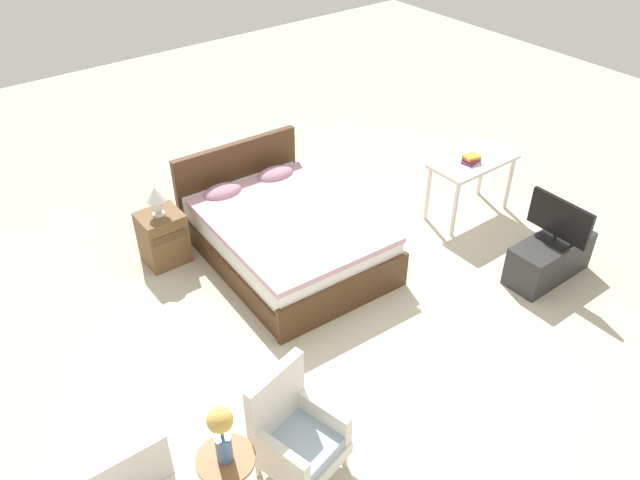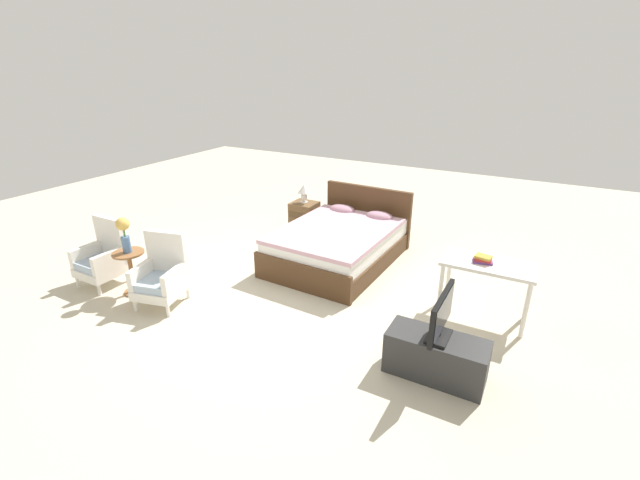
{
  "view_description": "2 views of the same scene",
  "coord_description": "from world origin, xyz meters",
  "px_view_note": "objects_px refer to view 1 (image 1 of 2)",
  "views": [
    {
      "loc": [
        -2.91,
        -3.38,
        4.16
      ],
      "look_at": [
        -0.1,
        0.32,
        0.79
      ],
      "focal_mm": 35.0,
      "sensor_mm": 36.0,
      "label": 1
    },
    {
      "loc": [
        2.7,
        -4.29,
        2.88
      ],
      "look_at": [
        0.2,
        0.31,
        0.7
      ],
      "focal_mm": 24.0,
      "sensor_mm": 36.0,
      "label": 2
    }
  ],
  "objects_px": {
    "side_table": "(228,478)",
    "tv_stand": "(549,258)",
    "flower_vase": "(221,430)",
    "bed": "(284,234)",
    "vanity_desk": "(472,168)",
    "book_stack": "(471,159)",
    "table_lamp": "(156,197)",
    "armchair_by_window_right": "(295,434)",
    "nightstand": "(163,237)",
    "tv_flatscreen": "(559,221)"
  },
  "relations": [
    {
      "from": "side_table",
      "to": "nightstand",
      "type": "height_order",
      "value": "side_table"
    },
    {
      "from": "bed",
      "to": "table_lamp",
      "type": "distance_m",
      "value": 1.38
    },
    {
      "from": "book_stack",
      "to": "flower_vase",
      "type": "bearing_deg",
      "value": -159.1
    },
    {
      "from": "bed",
      "to": "tv_stand",
      "type": "height_order",
      "value": "bed"
    },
    {
      "from": "tv_stand",
      "to": "armchair_by_window_right",
      "type": "bearing_deg",
      "value": -175.48
    },
    {
      "from": "armchair_by_window_right",
      "to": "book_stack",
      "type": "distance_m",
      "value": 3.92
    },
    {
      "from": "tv_stand",
      "to": "vanity_desk",
      "type": "xyz_separation_m",
      "value": [
        0.23,
        1.31,
        0.4
      ]
    },
    {
      "from": "vanity_desk",
      "to": "armchair_by_window_right",
      "type": "bearing_deg",
      "value": -156.5
    },
    {
      "from": "armchair_by_window_right",
      "to": "book_stack",
      "type": "height_order",
      "value": "armchair_by_window_right"
    },
    {
      "from": "vanity_desk",
      "to": "table_lamp",
      "type": "bearing_deg",
      "value": 157.66
    },
    {
      "from": "armchair_by_window_right",
      "to": "tv_flatscreen",
      "type": "height_order",
      "value": "same"
    },
    {
      "from": "flower_vase",
      "to": "tv_flatscreen",
      "type": "distance_m",
      "value": 4.0
    },
    {
      "from": "vanity_desk",
      "to": "tv_stand",
      "type": "bearing_deg",
      "value": -99.75
    },
    {
      "from": "vanity_desk",
      "to": "nightstand",
      "type": "bearing_deg",
      "value": 157.67
    },
    {
      "from": "bed",
      "to": "table_lamp",
      "type": "xyz_separation_m",
      "value": [
        -1.06,
        0.73,
        0.5
      ]
    },
    {
      "from": "nightstand",
      "to": "tv_flatscreen",
      "type": "distance_m",
      "value": 4.07
    },
    {
      "from": "bed",
      "to": "side_table",
      "type": "height_order",
      "value": "bed"
    },
    {
      "from": "armchair_by_window_right",
      "to": "tv_stand",
      "type": "relative_size",
      "value": 0.96
    },
    {
      "from": "nightstand",
      "to": "tv_flatscreen",
      "type": "relative_size",
      "value": 0.85
    },
    {
      "from": "side_table",
      "to": "flower_vase",
      "type": "bearing_deg",
      "value": 63.43
    },
    {
      "from": "flower_vase",
      "to": "tv_stand",
      "type": "relative_size",
      "value": 0.5
    },
    {
      "from": "side_table",
      "to": "tv_stand",
      "type": "bearing_deg",
      "value": 4.05
    },
    {
      "from": "nightstand",
      "to": "tv_stand",
      "type": "relative_size",
      "value": 0.61
    },
    {
      "from": "armchair_by_window_right",
      "to": "flower_vase",
      "type": "distance_m",
      "value": 0.76
    },
    {
      "from": "bed",
      "to": "side_table",
      "type": "distance_m",
      "value": 2.97
    },
    {
      "from": "side_table",
      "to": "flower_vase",
      "type": "height_order",
      "value": "flower_vase"
    },
    {
      "from": "nightstand",
      "to": "vanity_desk",
      "type": "bearing_deg",
      "value": -22.33
    },
    {
      "from": "book_stack",
      "to": "armchair_by_window_right",
      "type": "bearing_deg",
      "value": -156.31
    },
    {
      "from": "nightstand",
      "to": "table_lamp",
      "type": "xyz_separation_m",
      "value": [
        0.0,
        0.0,
        0.51
      ]
    },
    {
      "from": "flower_vase",
      "to": "nightstand",
      "type": "distance_m",
      "value": 3.14
    },
    {
      "from": "armchair_by_window_right",
      "to": "tv_flatscreen",
      "type": "distance_m",
      "value": 3.45
    },
    {
      "from": "side_table",
      "to": "vanity_desk",
      "type": "bearing_deg",
      "value": 20.78
    },
    {
      "from": "bed",
      "to": "vanity_desk",
      "type": "xyz_separation_m",
      "value": [
        2.22,
        -0.62,
        0.32
      ]
    },
    {
      "from": "flower_vase",
      "to": "table_lamp",
      "type": "bearing_deg",
      "value": 72.55
    },
    {
      "from": "side_table",
      "to": "vanity_desk",
      "type": "distance_m",
      "value": 4.5
    },
    {
      "from": "bed",
      "to": "table_lamp",
      "type": "height_order",
      "value": "bed"
    },
    {
      "from": "armchair_by_window_right",
      "to": "tv_flatscreen",
      "type": "relative_size",
      "value": 1.34
    },
    {
      "from": "flower_vase",
      "to": "side_table",
      "type": "bearing_deg",
      "value": -116.57
    },
    {
      "from": "book_stack",
      "to": "tv_stand",
      "type": "bearing_deg",
      "value": -96.76
    },
    {
      "from": "side_table",
      "to": "armchair_by_window_right",
      "type": "bearing_deg",
      "value": 1.13
    },
    {
      "from": "armchair_by_window_right",
      "to": "table_lamp",
      "type": "distance_m",
      "value": 2.99
    },
    {
      "from": "table_lamp",
      "to": "book_stack",
      "type": "height_order",
      "value": "table_lamp"
    },
    {
      "from": "bed",
      "to": "tv_flatscreen",
      "type": "bearing_deg",
      "value": -44.03
    },
    {
      "from": "bed",
      "to": "flower_vase",
      "type": "height_order",
      "value": "flower_vase"
    },
    {
      "from": "side_table",
      "to": "table_lamp",
      "type": "bearing_deg",
      "value": 72.55
    },
    {
      "from": "armchair_by_window_right",
      "to": "bed",
      "type": "bearing_deg",
      "value": 57.08
    },
    {
      "from": "nightstand",
      "to": "vanity_desk",
      "type": "distance_m",
      "value": 3.56
    },
    {
      "from": "vanity_desk",
      "to": "book_stack",
      "type": "relative_size",
      "value": 4.33
    },
    {
      "from": "side_table",
      "to": "tv_stand",
      "type": "xyz_separation_m",
      "value": [
        3.98,
        0.28,
        -0.15
      ]
    },
    {
      "from": "vanity_desk",
      "to": "book_stack",
      "type": "bearing_deg",
      "value": -166.27
    }
  ]
}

